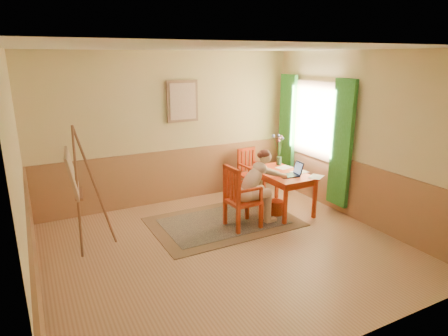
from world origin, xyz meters
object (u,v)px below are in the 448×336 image
figure (256,184)px  chair_left (240,197)px  laptop (292,173)px  chair_back (250,172)px  table (281,177)px  easel (75,178)px

figure → chair_left: bearing=-177.9°
chair_left → laptop: bearing=3.4°
figure → chair_back: bearing=62.5°
chair_left → chair_back: chair_left is taller
figure → laptop: 0.76m
table → easel: 3.44m
chair_back → easel: (-3.38, -0.86, 0.61)m
chair_back → figure: size_ratio=0.73×
table → figure: bearing=-157.3°
laptop → figure: bearing=-176.0°
chair_back → figure: 1.51m
easel → chair_back: bearing=14.3°
chair_left → laptop: 1.08m
laptop → easel: bearing=173.2°
table → chair_back: (-0.03, 1.02, -0.17)m
table → chair_left: (-1.02, -0.31, -0.10)m
table → chair_left: chair_left is taller
figure → laptop: bearing=4.0°
chair_left → laptop: size_ratio=2.57×
chair_left → figure: 0.35m
table → laptop: (0.04, -0.25, 0.14)m
chair_back → figure: bearing=-117.5°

